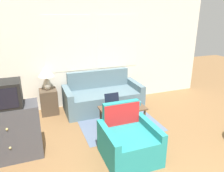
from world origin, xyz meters
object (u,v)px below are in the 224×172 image
(table_lamp, at_px, (46,74))
(laptop, at_px, (114,105))
(couch, at_px, (102,97))
(armchair, at_px, (128,142))
(snack_bowl, at_px, (128,105))
(cup_navy, at_px, (139,103))
(television, at_px, (3,94))
(coffee_table, at_px, (123,110))

(table_lamp, xyz_separation_m, laptop, (1.16, -1.17, -0.45))
(couch, bearing_deg, table_lamp, 172.99)
(table_lamp, height_order, laptop, table_lamp)
(couch, xyz_separation_m, table_lamp, (-1.25, 0.15, 0.69))
(couch, bearing_deg, armchair, -96.01)
(armchair, bearing_deg, snack_bowl, 65.96)
(armchair, bearing_deg, laptop, 83.29)
(couch, bearing_deg, snack_bowl, -79.61)
(cup_navy, bearing_deg, table_lamp, 143.59)
(television, relative_size, cup_navy, 5.99)
(couch, distance_m, laptop, 1.05)
(snack_bowl, bearing_deg, armchair, -114.04)
(cup_navy, bearing_deg, coffee_table, 175.42)
(coffee_table, distance_m, cup_navy, 0.37)
(snack_bowl, bearing_deg, laptop, 171.18)
(snack_bowl, bearing_deg, couch, 100.39)
(television, bearing_deg, coffee_table, 7.34)
(television, relative_size, laptop, 1.59)
(coffee_table, height_order, laptop, laptop)
(table_lamp, bearing_deg, cup_navy, -36.41)
(laptop, distance_m, cup_navy, 0.54)
(couch, height_order, snack_bowl, couch)
(television, xyz_separation_m, coffee_table, (2.06, 0.26, -0.72))
(television, xyz_separation_m, snack_bowl, (2.17, 0.27, -0.63))
(couch, bearing_deg, television, -146.17)
(laptop, relative_size, cup_navy, 3.77)
(couch, height_order, armchair, couch)
(cup_navy, bearing_deg, laptop, 171.82)
(table_lamp, relative_size, coffee_table, 0.62)
(table_lamp, bearing_deg, couch, -7.01)
(table_lamp, relative_size, snack_bowl, 3.12)
(armchair, bearing_deg, couch, 83.99)
(armchair, height_order, cup_navy, armchair)
(television, height_order, snack_bowl, television)
(coffee_table, bearing_deg, television, -172.66)
(coffee_table, bearing_deg, armchair, -107.62)
(television, distance_m, laptop, 2.00)
(laptop, xyz_separation_m, snack_bowl, (0.29, -0.04, -0.03))
(couch, distance_m, television, 2.52)
(coffee_table, bearing_deg, laptop, 164.61)
(coffee_table, relative_size, snack_bowl, 5.03)
(table_lamp, height_order, cup_navy, table_lamp)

